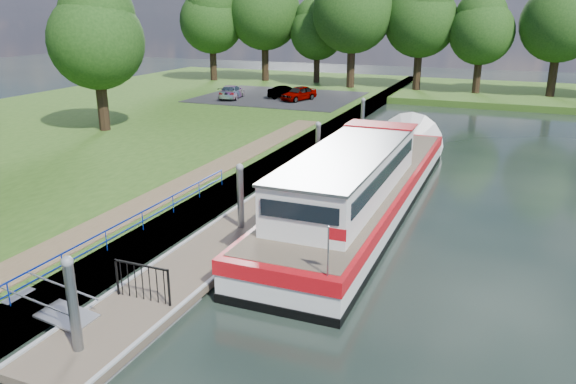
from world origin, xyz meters
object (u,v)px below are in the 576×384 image
at_px(barge, 367,183).
at_px(car_c, 231,92).
at_px(pontoon, 285,198).
at_px(car_a, 299,93).
at_px(car_b, 286,92).

height_order(barge, car_c, barge).
bearing_deg(barge, pontoon, -166.21).
distance_m(car_a, car_c, 6.16).
bearing_deg(barge, car_a, 117.97).
distance_m(car_b, car_c, 4.94).
xyz_separation_m(pontoon, car_a, (-8.49, 23.64, 1.28)).
xyz_separation_m(car_a, car_b, (-1.40, 0.50, -0.07)).
xyz_separation_m(barge, car_c, (-18.13, 21.55, 0.35)).
bearing_deg(car_c, pontoon, 109.20).
relative_size(barge, car_b, 6.27).
relative_size(car_a, car_b, 1.09).
xyz_separation_m(pontoon, car_c, (-14.53, 22.43, 1.25)).
bearing_deg(pontoon, car_b, 112.29).
bearing_deg(car_b, car_a, -130.98).
bearing_deg(pontoon, barge, 13.79).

